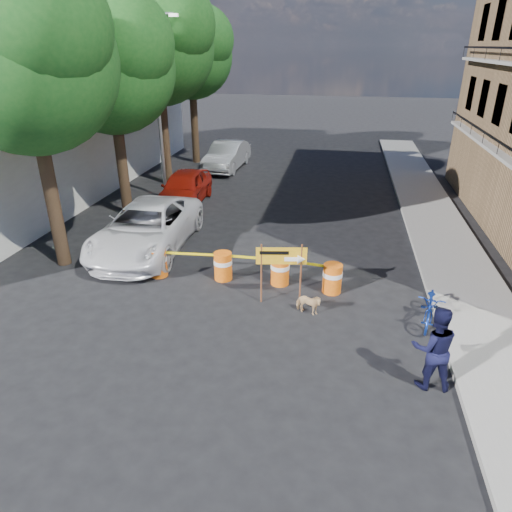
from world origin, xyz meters
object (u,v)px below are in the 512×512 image
at_px(barrel_mid_left, 223,265).
at_px(pedestrian, 434,348).
at_px(bicycle, 433,291).
at_px(suv_white, 147,228).
at_px(barrel_far_left, 158,262).
at_px(barrel_mid_right, 280,270).
at_px(barrel_far_right, 332,278).
at_px(sedan_silver, 227,156).
at_px(dog, 308,304).
at_px(detour_sign, 288,261).
at_px(sedan_red, 184,188).

height_order(barrel_mid_left, pedestrian, pedestrian).
height_order(bicycle, suv_white, bicycle).
bearing_deg(bicycle, barrel_mid_left, 179.57).
relative_size(barrel_far_left, pedestrian, 0.46).
distance_m(barrel_mid_right, suv_white, 5.33).
relative_size(barrel_mid_left, barrel_far_right, 1.00).
distance_m(pedestrian, sedan_silver, 19.85).
bearing_deg(dog, pedestrian, -115.87).
bearing_deg(pedestrian, barrel_far_left, -30.41).
relative_size(barrel_mid_right, sedan_silver, 0.19).
distance_m(dog, sedan_silver, 16.50).
bearing_deg(barrel_mid_right, dog, -57.88).
relative_size(detour_sign, sedan_silver, 0.37).
distance_m(barrel_far_left, dog, 5.10).
bearing_deg(sedan_red, barrel_far_left, -80.40).
height_order(detour_sign, sedan_silver, detour_sign).
bearing_deg(suv_white, barrel_mid_right, -20.51).
xyz_separation_m(barrel_mid_right, sedan_red, (-5.40, 6.96, 0.30)).
distance_m(barrel_mid_right, dog, 1.89).
bearing_deg(pedestrian, sedan_silver, -67.32).
relative_size(barrel_far_right, detour_sign, 0.50).
bearing_deg(barrel_mid_right, barrel_far_left, -177.59).
bearing_deg(pedestrian, detour_sign, -44.29).
relative_size(barrel_mid_right, dog, 1.21).
distance_m(barrel_mid_left, pedestrian, 6.90).
bearing_deg(barrel_mid_left, suv_white, 151.70).
distance_m(barrel_far_left, detour_sign, 4.41).
relative_size(pedestrian, sedan_red, 0.43).
bearing_deg(barrel_far_right, barrel_mid_right, 171.97).
relative_size(barrel_far_right, sedan_silver, 0.19).
distance_m(bicycle, suv_white, 9.75).
height_order(suv_white, sedan_red, suv_white).
xyz_separation_m(barrel_mid_left, sedan_silver, (-3.25, 13.76, 0.33)).
bearing_deg(sedan_silver, barrel_mid_right, -66.45).
distance_m(barrel_mid_right, barrel_far_right, 1.61).
distance_m(barrel_far_left, barrel_mid_right, 3.89).
xyz_separation_m(barrel_mid_left, barrel_mid_right, (1.80, 0.01, 0.00)).
xyz_separation_m(barrel_far_right, bicycle, (2.60, -1.19, 0.47)).
height_order(barrel_far_right, detour_sign, detour_sign).
distance_m(suv_white, sedan_red, 5.25).
height_order(barrel_far_left, barrel_mid_left, same).
relative_size(barrel_far_left, barrel_mid_left, 1.00).
bearing_deg(sedan_silver, sedan_red, -89.57).
xyz_separation_m(barrel_far_left, barrel_mid_right, (3.89, 0.16, 0.00)).
relative_size(barrel_far_left, barrel_far_right, 1.00).
relative_size(detour_sign, pedestrian, 0.94).
height_order(barrel_mid_right, detour_sign, detour_sign).
bearing_deg(bicycle, dog, -164.13).
distance_m(detour_sign, sedan_red, 9.89).
distance_m(barrel_mid_left, sedan_red, 7.85).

